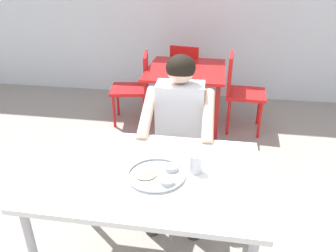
{
  "coord_description": "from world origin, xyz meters",
  "views": [
    {
      "loc": [
        0.25,
        -1.32,
        1.74
      ],
      "look_at": [
        -0.02,
        0.33,
        0.91
      ],
      "focal_mm": 34.65,
      "sensor_mm": 36.0,
      "label": 1
    }
  ],
  "objects_px": {
    "chair_foreground": "(181,137)",
    "chair_red_far": "(186,72)",
    "thali_tray": "(157,174)",
    "chair_red_right": "(239,87)",
    "drinking_cup": "(196,163)",
    "table_background_red": "(186,75)",
    "chair_red_left": "(136,84)",
    "diner_foreground": "(179,126)",
    "table_foreground": "(149,183)"
  },
  "relations": [
    {
      "from": "drinking_cup",
      "to": "chair_red_right",
      "type": "bearing_deg",
      "value": 81.15
    },
    {
      "from": "chair_foreground",
      "to": "diner_foreground",
      "type": "xyz_separation_m",
      "value": [
        0.01,
        -0.23,
        0.21
      ]
    },
    {
      "from": "thali_tray",
      "to": "chair_foreground",
      "type": "xyz_separation_m",
      "value": [
        0.02,
        0.9,
        -0.27
      ]
    },
    {
      "from": "drinking_cup",
      "to": "diner_foreground",
      "type": "bearing_deg",
      "value": 105.64
    },
    {
      "from": "drinking_cup",
      "to": "table_background_red",
      "type": "height_order",
      "value": "drinking_cup"
    },
    {
      "from": "chair_red_right",
      "to": "chair_red_far",
      "type": "relative_size",
      "value": 1.05
    },
    {
      "from": "chair_foreground",
      "to": "chair_red_left",
      "type": "relative_size",
      "value": 1.05
    },
    {
      "from": "table_foreground",
      "to": "chair_red_far",
      "type": "bearing_deg",
      "value": 91.89
    },
    {
      "from": "chair_red_left",
      "to": "chair_red_right",
      "type": "height_order",
      "value": "chair_red_right"
    },
    {
      "from": "thali_tray",
      "to": "chair_red_far",
      "type": "xyz_separation_m",
      "value": [
        -0.14,
        2.73,
        -0.29
      ]
    },
    {
      "from": "table_foreground",
      "to": "chair_foreground",
      "type": "height_order",
      "value": "chair_foreground"
    },
    {
      "from": "chair_red_left",
      "to": "chair_foreground",
      "type": "bearing_deg",
      "value": -61.46
    },
    {
      "from": "table_foreground",
      "to": "chair_red_right",
      "type": "relative_size",
      "value": 1.35
    },
    {
      "from": "drinking_cup",
      "to": "chair_foreground",
      "type": "xyz_separation_m",
      "value": [
        -0.17,
        0.83,
        -0.31
      ]
    },
    {
      "from": "thali_tray",
      "to": "chair_red_right",
      "type": "height_order",
      "value": "chair_red_right"
    },
    {
      "from": "table_foreground",
      "to": "drinking_cup",
      "type": "xyz_separation_m",
      "value": [
        0.25,
        0.03,
        0.13
      ]
    },
    {
      "from": "thali_tray",
      "to": "diner_foreground",
      "type": "bearing_deg",
      "value": 87.95
    },
    {
      "from": "table_background_red",
      "to": "chair_red_right",
      "type": "distance_m",
      "value": 0.61
    },
    {
      "from": "drinking_cup",
      "to": "chair_red_right",
      "type": "relative_size",
      "value": 0.12
    },
    {
      "from": "table_background_red",
      "to": "chair_red_left",
      "type": "distance_m",
      "value": 0.61
    },
    {
      "from": "chair_foreground",
      "to": "chair_red_right",
      "type": "height_order",
      "value": "chair_red_right"
    },
    {
      "from": "chair_foreground",
      "to": "diner_foreground",
      "type": "distance_m",
      "value": 0.31
    },
    {
      "from": "table_foreground",
      "to": "chair_red_left",
      "type": "distance_m",
      "value": 2.23
    },
    {
      "from": "thali_tray",
      "to": "chair_foreground",
      "type": "bearing_deg",
      "value": 88.81
    },
    {
      "from": "thali_tray",
      "to": "chair_red_right",
      "type": "relative_size",
      "value": 0.35
    },
    {
      "from": "chair_red_right",
      "to": "table_background_red",
      "type": "bearing_deg",
      "value": -178.35
    },
    {
      "from": "drinking_cup",
      "to": "chair_red_far",
      "type": "relative_size",
      "value": 0.12
    },
    {
      "from": "thali_tray",
      "to": "drinking_cup",
      "type": "height_order",
      "value": "drinking_cup"
    },
    {
      "from": "diner_foreground",
      "to": "chair_red_right",
      "type": "relative_size",
      "value": 1.37
    },
    {
      "from": "chair_red_left",
      "to": "chair_red_right",
      "type": "distance_m",
      "value": 1.19
    },
    {
      "from": "table_foreground",
      "to": "thali_tray",
      "type": "relative_size",
      "value": 3.85
    },
    {
      "from": "table_background_red",
      "to": "chair_red_left",
      "type": "bearing_deg",
      "value": 175.94
    },
    {
      "from": "thali_tray",
      "to": "chair_foreground",
      "type": "relative_size",
      "value": 0.35
    },
    {
      "from": "diner_foreground",
      "to": "table_background_red",
      "type": "bearing_deg",
      "value": 94.16
    },
    {
      "from": "table_background_red",
      "to": "chair_red_left",
      "type": "height_order",
      "value": "chair_red_left"
    },
    {
      "from": "diner_foreground",
      "to": "chair_red_far",
      "type": "relative_size",
      "value": 1.44
    },
    {
      "from": "drinking_cup",
      "to": "chair_foreground",
      "type": "bearing_deg",
      "value": 101.9
    },
    {
      "from": "chair_red_far",
      "to": "chair_red_left",
      "type": "bearing_deg",
      "value": -133.46
    },
    {
      "from": "thali_tray",
      "to": "chair_foreground",
      "type": "height_order",
      "value": "chair_foreground"
    },
    {
      "from": "diner_foreground",
      "to": "chair_red_left",
      "type": "bearing_deg",
      "value": 114.96
    },
    {
      "from": "table_background_red",
      "to": "chair_red_left",
      "type": "xyz_separation_m",
      "value": [
        -0.59,
        0.04,
        -0.15
      ]
    },
    {
      "from": "table_foreground",
      "to": "diner_foreground",
      "type": "bearing_deg",
      "value": 83.16
    },
    {
      "from": "chair_foreground",
      "to": "chair_red_far",
      "type": "distance_m",
      "value": 1.83
    },
    {
      "from": "chair_red_right",
      "to": "chair_red_far",
      "type": "distance_m",
      "value": 0.88
    },
    {
      "from": "drinking_cup",
      "to": "table_background_red",
      "type": "bearing_deg",
      "value": 97.61
    },
    {
      "from": "chair_red_left",
      "to": "chair_red_right",
      "type": "relative_size",
      "value": 0.95
    },
    {
      "from": "table_foreground",
      "to": "chair_red_right",
      "type": "bearing_deg",
      "value": 74.89
    },
    {
      "from": "thali_tray",
      "to": "chair_red_left",
      "type": "relative_size",
      "value": 0.37
    },
    {
      "from": "table_background_red",
      "to": "chair_red_far",
      "type": "distance_m",
      "value": 0.62
    },
    {
      "from": "chair_red_right",
      "to": "chair_foreground",
      "type": "bearing_deg",
      "value": -111.82
    }
  ]
}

